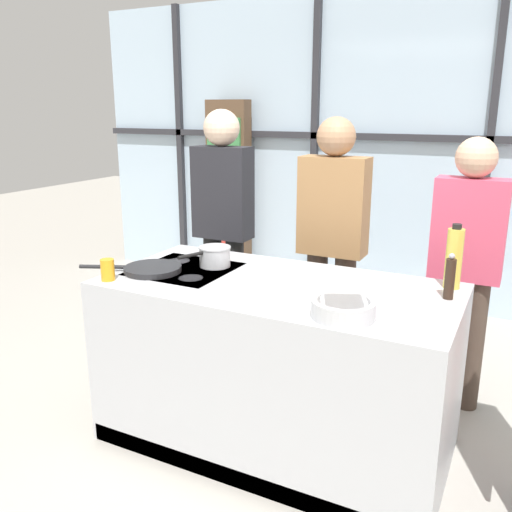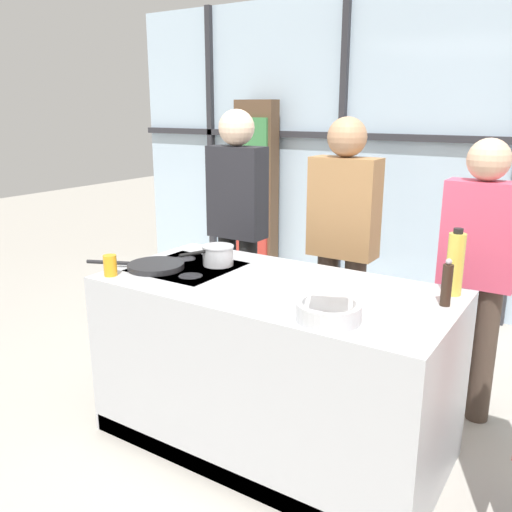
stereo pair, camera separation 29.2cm
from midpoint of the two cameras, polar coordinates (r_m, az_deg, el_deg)
ground_plane at (r=3.20m, az=-0.73°, el=-18.78°), size 18.00×18.00×0.00m
back_window_wall at (r=5.05m, az=12.96°, el=10.56°), size 6.40×0.10×2.80m
bookshelf at (r=5.57m, az=-4.40°, el=6.47°), size 0.44×0.19×1.87m
demo_island at (r=2.96m, az=-0.80°, el=-11.41°), size 1.82×0.91×0.92m
spectator_far_left at (r=3.87m, az=-5.66°, el=4.04°), size 0.41×0.25×1.79m
spectator_center_left at (r=3.52m, az=5.71°, el=2.25°), size 0.43×0.24×1.74m
spectator_center_right at (r=3.33m, az=18.92°, el=-0.27°), size 0.40×0.23×1.64m
frying_pan at (r=3.06m, az=-13.69°, el=-1.35°), size 0.54×0.33×0.03m
saucepan at (r=3.09m, az=-7.10°, el=-0.02°), size 0.19×0.32×0.11m
white_plate at (r=2.59m, az=5.61°, el=-4.26°), size 0.25×0.25×0.01m
mixing_bowl at (r=2.34m, az=5.67°, el=-5.53°), size 0.28×0.28×0.08m
oil_bottle at (r=2.80m, az=17.36°, el=-0.24°), size 0.08×0.08×0.33m
pepper_grinder at (r=2.65m, az=16.81°, el=-2.27°), size 0.05×0.05×0.22m
juice_glass_near at (r=2.97m, az=-18.11°, el=-1.43°), size 0.07×0.07×0.11m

